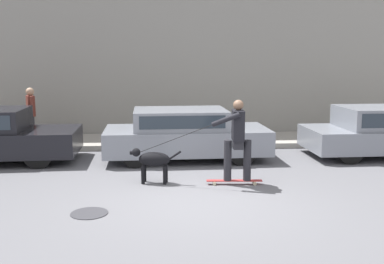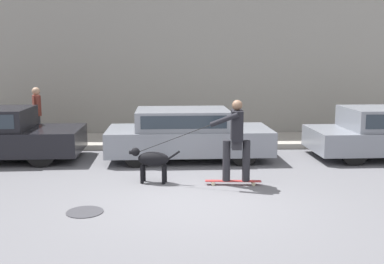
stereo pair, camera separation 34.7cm
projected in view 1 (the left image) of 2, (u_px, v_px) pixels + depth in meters
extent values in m
plane|color=slate|center=(200.00, 201.00, 7.93)|extent=(36.00, 36.00, 0.00)
cube|color=gray|center=(181.00, 43.00, 14.02)|extent=(32.00, 0.30, 5.95)
cube|color=#A39E93|center=(183.00, 141.00, 13.32)|extent=(30.00, 2.04, 0.15)
cylinder|color=black|center=(51.00, 142.00, 11.73)|extent=(0.67, 0.22, 0.66)
cylinder|color=black|center=(38.00, 154.00, 10.25)|extent=(0.67, 0.22, 0.66)
cylinder|color=black|center=(230.00, 140.00, 12.08)|extent=(0.65, 0.22, 0.65)
cylinder|color=black|center=(242.00, 152.00, 10.55)|extent=(0.65, 0.22, 0.65)
cylinder|color=black|center=(137.00, 141.00, 11.83)|extent=(0.65, 0.22, 0.65)
cylinder|color=black|center=(136.00, 154.00, 10.30)|extent=(0.65, 0.22, 0.65)
cube|color=gray|center=(187.00, 140.00, 11.16)|extent=(4.07, 1.91, 0.59)
cube|color=gray|center=(180.00, 119.00, 11.06)|extent=(2.30, 1.68, 0.47)
cube|color=#28333D|center=(183.00, 122.00, 10.26)|extent=(1.99, 0.07, 0.30)
cylinder|color=black|center=(325.00, 139.00, 12.20)|extent=(0.64, 0.21, 0.63)
cylinder|color=black|center=(350.00, 151.00, 10.68)|extent=(0.64, 0.21, 0.63)
cube|color=gray|center=(384.00, 138.00, 11.52)|extent=(4.00, 1.87, 0.55)
cube|color=gray|center=(379.00, 117.00, 11.42)|extent=(1.96, 1.65, 0.53)
cylinder|color=black|center=(143.00, 175.00, 8.99)|extent=(0.07, 0.07, 0.37)
cylinder|color=black|center=(145.00, 173.00, 9.15)|extent=(0.07, 0.07, 0.37)
cylinder|color=black|center=(165.00, 175.00, 8.94)|extent=(0.07, 0.07, 0.37)
cylinder|color=black|center=(166.00, 173.00, 9.10)|extent=(0.07, 0.07, 0.37)
ellipsoid|color=black|center=(154.00, 159.00, 9.00)|extent=(0.68, 0.40, 0.29)
sphere|color=black|center=(136.00, 152.00, 9.01)|extent=(0.17, 0.17, 0.17)
cylinder|color=black|center=(132.00, 153.00, 9.03)|extent=(0.11, 0.09, 0.08)
cylinder|color=black|center=(175.00, 155.00, 8.94)|extent=(0.26, 0.09, 0.20)
cylinder|color=beige|center=(215.00, 184.00, 8.89)|extent=(0.07, 0.03, 0.07)
cylinder|color=beige|center=(214.00, 182.00, 9.04)|extent=(0.07, 0.03, 0.07)
cylinder|color=beige|center=(255.00, 184.00, 8.90)|extent=(0.07, 0.03, 0.07)
cylinder|color=beige|center=(254.00, 182.00, 9.05)|extent=(0.07, 0.03, 0.07)
cube|color=#A82D2D|center=(234.00, 181.00, 8.96)|extent=(1.12, 0.19, 0.02)
cylinder|color=#232328|center=(228.00, 160.00, 8.89)|extent=(0.15, 0.15, 0.81)
cylinder|color=#232328|center=(247.00, 160.00, 8.90)|extent=(0.15, 0.15, 0.81)
cube|color=#232328|center=(238.00, 144.00, 8.84)|extent=(0.21, 0.35, 0.16)
cube|color=black|center=(238.00, 125.00, 8.78)|extent=(0.25, 0.45, 0.59)
sphere|color=brown|center=(238.00, 105.00, 8.72)|extent=(0.20, 0.20, 0.20)
cylinder|color=black|center=(237.00, 125.00, 9.05)|extent=(0.10, 0.10, 0.56)
cylinder|color=black|center=(226.00, 120.00, 8.55)|extent=(0.56, 0.24, 0.30)
cylinder|color=black|center=(173.00, 139.00, 8.82)|extent=(1.50, 0.43, 0.64)
cylinder|color=#28282D|center=(32.00, 129.00, 12.52)|extent=(0.14, 0.14, 0.77)
cylinder|color=#28282D|center=(33.00, 130.00, 12.38)|extent=(0.14, 0.14, 0.77)
cube|color=brown|center=(31.00, 106.00, 12.34)|extent=(0.33, 0.42, 0.56)
cylinder|color=brown|center=(29.00, 105.00, 12.54)|extent=(0.08, 0.08, 0.53)
cylinder|color=brown|center=(32.00, 106.00, 12.14)|extent=(0.08, 0.08, 0.53)
sphere|color=tan|center=(30.00, 92.00, 12.28)|extent=(0.22, 0.22, 0.22)
cube|color=black|center=(30.00, 120.00, 12.61)|extent=(0.21, 0.32, 0.31)
cylinder|color=#38383D|center=(89.00, 213.00, 7.28)|extent=(0.60, 0.60, 0.01)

